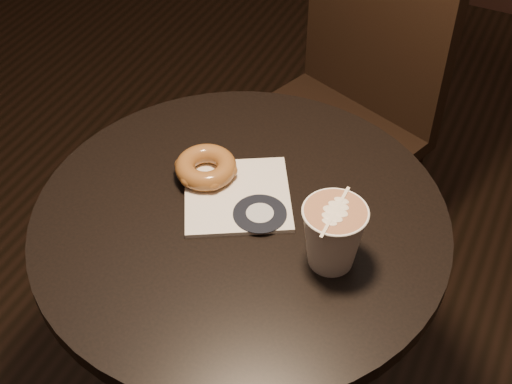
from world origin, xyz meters
TOP-DOWN VIEW (x-y plane):
  - cafe_table at (0.00, 0.00)m, footprint 0.70×0.70m
  - chair at (-0.03, 0.65)m, footprint 0.53×0.53m
  - pastry_bag at (-0.02, 0.04)m, footprint 0.24×0.24m
  - doughnut at (-0.09, 0.06)m, footprint 0.11×0.11m
  - latte_cup at (0.17, -0.03)m, footprint 0.10×0.10m

SIDE VIEW (x-z plane):
  - cafe_table at x=0.00m, z-range 0.18..0.93m
  - chair at x=-0.03m, z-range 0.06..1.10m
  - pastry_bag at x=-0.02m, z-range 0.75..0.76m
  - doughnut at x=-0.09m, z-range 0.76..0.79m
  - latte_cup at x=0.17m, z-range 0.75..0.86m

